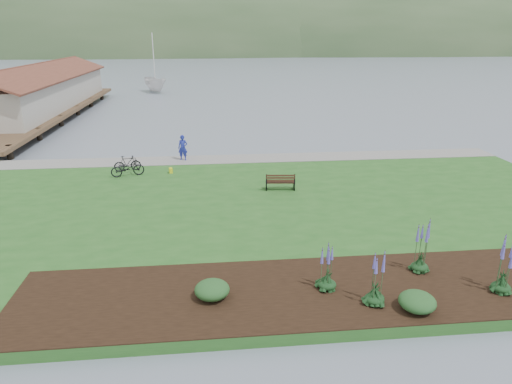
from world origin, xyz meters
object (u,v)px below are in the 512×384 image
Objects in this scene: park_bench at (280,182)px; sailboat at (156,93)px; bicycle_a at (127,168)px; person at (183,146)px.

sailboat is (-11.35, 46.48, -0.88)m from park_bench.
bicycle_a is (-8.56, 3.42, 0.03)m from park_bench.
person is 40.31m from sailboat.
bicycle_a is at bearing -112.26° from sailboat.
park_bench is 8.60m from person.
bicycle_a is (-3.09, -3.20, -0.49)m from person.
park_bench is 9.22m from bicycle_a.
person is (-5.47, 6.62, 0.52)m from park_bench.
sailboat is at bearing 108.61° from person.
sailboat is at bearing 109.13° from park_bench.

